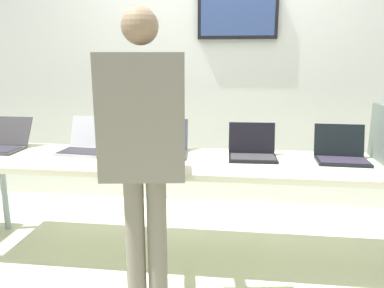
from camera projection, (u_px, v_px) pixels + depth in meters
The scene contains 9 objects.
ground at pixel (193, 257), 2.78m from camera, with size 8.00×8.00×0.04m, color beige.
back_wall at pixel (207, 70), 3.57m from camera, with size 8.00×0.11×2.63m.
workbench at pixel (193, 166), 2.62m from camera, with size 3.47×0.70×0.74m.
laptop_station_0 at pixel (4, 143), 2.89m from camera, with size 0.31×0.37×0.23m.
laptop_station_1 at pixel (87, 144), 2.83m from camera, with size 0.38×0.37×0.25m.
laptop_station_2 at pixel (162, 147), 2.76m from camera, with size 0.40×0.40×0.24m.
laptop_station_3 at pixel (252, 150), 2.65m from camera, with size 0.34×0.29×0.24m.
laptop_station_4 at pixel (341, 153), 2.57m from camera, with size 0.35×0.30×0.24m.
person at pixel (143, 138), 1.97m from camera, with size 0.50×0.63×1.68m.
Camera 1 is at (0.29, -2.50, 1.43)m, focal length 34.77 mm.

